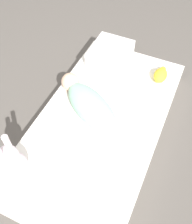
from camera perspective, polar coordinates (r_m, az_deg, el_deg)
ground_plane at (r=1.80m, az=0.89°, el=-4.23°), size 12.00×12.00×0.00m
bed_mattress at (r=1.75m, az=0.92°, el=-3.03°), size 1.47×0.77×0.13m
swaddled_baby at (r=1.69m, az=-1.62°, el=1.83°), size 0.43×0.55×0.13m
pillow at (r=2.07m, az=3.15°, el=12.64°), size 0.32×0.28×0.11m
bunny_plush at (r=1.47m, az=-17.86°, el=-10.57°), size 0.16×0.16×0.33m
turtle_plush at (r=1.96m, az=13.87°, el=7.87°), size 0.17×0.09×0.09m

